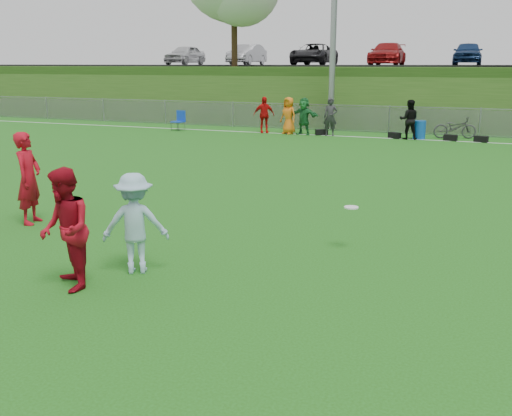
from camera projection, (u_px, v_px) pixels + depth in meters
The scene contains 15 objects.
ground at pixel (201, 275), 8.88m from camera, with size 120.00×120.00×0.00m, color #1F5612.
sideline_far at pixel (382, 138), 25.17m from camera, with size 60.00×0.10×0.01m, color white.
fence at pixel (389, 119), 26.83m from camera, with size 58.00×0.06×1.30m.
berm at pixel (415, 91), 36.58m from camera, with size 120.00×18.00×3.00m, color #244A14.
parking_lot at pixel (419, 66), 38.01m from camera, with size 120.00×12.00×0.10m, color black.
car_row at pixel (400, 54), 37.31m from camera, with size 32.04×5.18×1.44m.
spectator_row at pixel (318, 117), 25.97m from camera, with size 7.66×0.84×1.69m.
gear_bags at pixel (410, 136), 24.82m from camera, with size 7.47×0.56×0.26m.
player_red_left at pixel (29, 178), 11.55m from camera, with size 0.69×0.45×1.88m, color #AD0C1B.
player_red_center at pixel (65, 230), 8.14m from camera, with size 0.87×0.68×1.79m, color #A20B1A.
player_blue at pixel (135, 223), 8.83m from camera, with size 1.02×0.59×1.59m, color #9BC4D7.
frisbee at pixel (351, 207), 9.91m from camera, with size 0.25×0.25×0.02m.
recycling_bin at pixel (419, 130), 24.75m from camera, with size 0.53×0.53×0.80m, color #0F49A7.
camp_chair at pixel (178, 125), 27.95m from camera, with size 0.63×0.64×0.96m.
bicycle at pixel (455, 128), 24.93m from camera, with size 0.63×1.81×0.95m, color #323235.
Camera 1 is at (3.79, -7.49, 3.20)m, focal length 40.00 mm.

